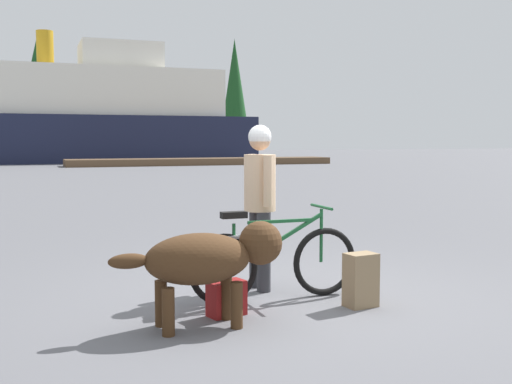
{
  "coord_description": "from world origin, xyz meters",
  "views": [
    {
      "loc": [
        -2.3,
        -5.37,
        1.52
      ],
      "look_at": [
        -0.08,
        0.51,
        0.99
      ],
      "focal_mm": 43.45,
      "sensor_mm": 36.0,
      "label": 1
    }
  ],
  "objects_px": {
    "dog": "(210,258)",
    "ferry_boat": "(90,117)",
    "person_cyclist": "(260,192)",
    "backpack": "(361,280)",
    "bicycle": "(274,262)",
    "handbag_pannier": "(227,298)"
  },
  "relations": [
    {
      "from": "bicycle",
      "to": "dog",
      "type": "distance_m",
      "value": 1.0
    },
    {
      "from": "person_cyclist",
      "to": "handbag_pannier",
      "type": "relative_size",
      "value": 5.22
    },
    {
      "from": "backpack",
      "to": "ferry_boat",
      "type": "relative_size",
      "value": 0.02
    },
    {
      "from": "person_cyclist",
      "to": "backpack",
      "type": "height_order",
      "value": "person_cyclist"
    },
    {
      "from": "handbag_pannier",
      "to": "ferry_boat",
      "type": "height_order",
      "value": "ferry_boat"
    },
    {
      "from": "handbag_pannier",
      "to": "person_cyclist",
      "type": "bearing_deg",
      "value": 52.28
    },
    {
      "from": "dog",
      "to": "ferry_boat",
      "type": "relative_size",
      "value": 0.06
    },
    {
      "from": "person_cyclist",
      "to": "dog",
      "type": "xyz_separation_m",
      "value": [
        -0.83,
        -1.03,
        -0.44
      ]
    },
    {
      "from": "dog",
      "to": "ferry_boat",
      "type": "distance_m",
      "value": 39.34
    },
    {
      "from": "person_cyclist",
      "to": "dog",
      "type": "height_order",
      "value": "person_cyclist"
    },
    {
      "from": "handbag_pannier",
      "to": "ferry_boat",
      "type": "bearing_deg",
      "value": 85.97
    },
    {
      "from": "person_cyclist",
      "to": "ferry_boat",
      "type": "distance_m",
      "value": 38.23
    },
    {
      "from": "handbag_pannier",
      "to": "ferry_boat",
      "type": "relative_size",
      "value": 0.01
    },
    {
      "from": "bicycle",
      "to": "handbag_pannier",
      "type": "distance_m",
      "value": 0.71
    },
    {
      "from": "person_cyclist",
      "to": "handbag_pannier",
      "type": "distance_m",
      "value": 1.31
    },
    {
      "from": "person_cyclist",
      "to": "backpack",
      "type": "relative_size",
      "value": 3.39
    },
    {
      "from": "handbag_pannier",
      "to": "ferry_boat",
      "type": "distance_m",
      "value": 39.12
    },
    {
      "from": "person_cyclist",
      "to": "backpack",
      "type": "xyz_separation_m",
      "value": [
        0.62,
        -0.95,
        -0.75
      ]
    },
    {
      "from": "dog",
      "to": "backpack",
      "type": "relative_size",
      "value": 2.92
    },
    {
      "from": "person_cyclist",
      "to": "dog",
      "type": "relative_size",
      "value": 1.16
    },
    {
      "from": "dog",
      "to": "backpack",
      "type": "distance_m",
      "value": 1.49
    },
    {
      "from": "person_cyclist",
      "to": "ferry_boat",
      "type": "relative_size",
      "value": 0.07
    }
  ]
}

